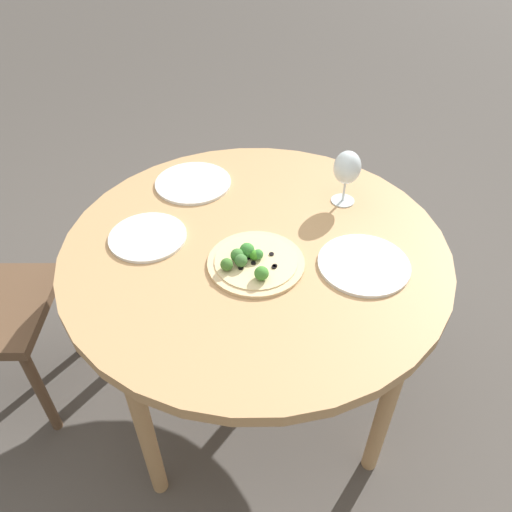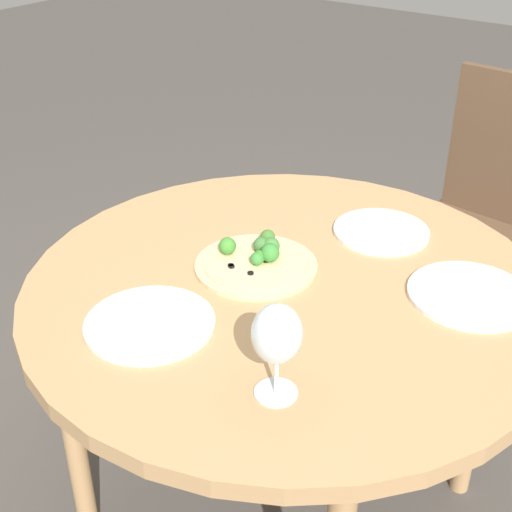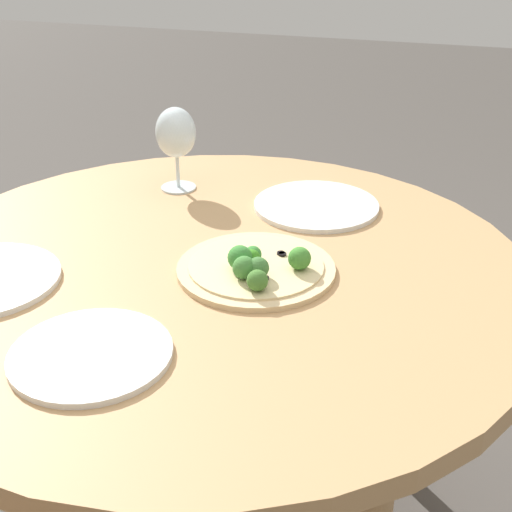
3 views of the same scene
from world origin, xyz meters
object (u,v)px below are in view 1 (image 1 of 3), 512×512
(plate_near, at_px, (193,183))
(plate_far, at_px, (148,237))
(plate_side, at_px, (364,264))
(wine_glass, at_px, (347,169))
(pizza, at_px, (253,261))

(plate_near, bearing_deg, plate_far, 63.52)
(plate_near, distance_m, plate_side, 0.66)
(wine_glass, xyz_separation_m, plate_side, (0.02, 0.31, -0.12))
(plate_far, relative_size, plate_side, 0.90)
(pizza, xyz_separation_m, plate_near, (0.16, -0.43, -0.01))
(plate_near, bearing_deg, wine_glass, 162.31)
(pizza, height_order, plate_side, pizza)
(pizza, distance_m, plate_far, 0.34)
(plate_far, xyz_separation_m, plate_side, (-0.61, 0.19, 0.00))
(plate_near, distance_m, plate_far, 0.31)
(pizza, bearing_deg, plate_near, -69.40)
(wine_glass, distance_m, plate_near, 0.52)
(plate_near, height_order, plate_side, same)
(wine_glass, height_order, plate_near, wine_glass)
(wine_glass, bearing_deg, pizza, 40.66)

